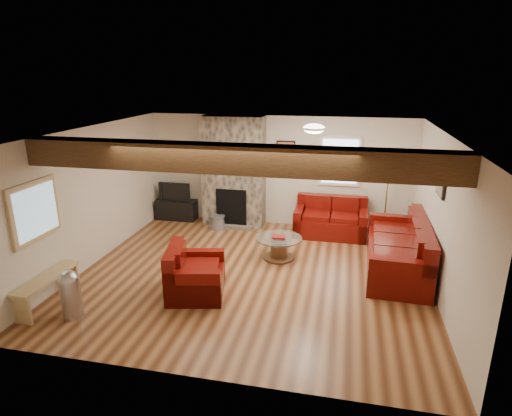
{
  "coord_description": "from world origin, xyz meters",
  "views": [
    {
      "loc": [
        1.5,
        -6.67,
        3.41
      ],
      "look_at": [
        -0.03,
        0.4,
        1.1
      ],
      "focal_mm": 30.0,
      "sensor_mm": 36.0,
      "label": 1
    }
  ],
  "objects_px": {
    "loveseat": "(331,217)",
    "television": "(176,191)",
    "floor_lamp": "(389,172)",
    "coffee_table": "(279,248)",
    "tv_cabinet": "(177,209)",
    "sofa_three": "(398,246)",
    "armchair_red": "(196,271)"
  },
  "relations": [
    {
      "from": "coffee_table",
      "to": "television",
      "type": "relative_size",
      "value": 1.13
    },
    {
      "from": "tv_cabinet",
      "to": "television",
      "type": "height_order",
      "value": "television"
    },
    {
      "from": "television",
      "to": "floor_lamp",
      "type": "distance_m",
      "value": 4.88
    },
    {
      "from": "sofa_three",
      "to": "loveseat",
      "type": "height_order",
      "value": "sofa_three"
    },
    {
      "from": "loveseat",
      "to": "tv_cabinet",
      "type": "bearing_deg",
      "value": 175.75
    },
    {
      "from": "coffee_table",
      "to": "floor_lamp",
      "type": "relative_size",
      "value": 0.54
    },
    {
      "from": "sofa_three",
      "to": "coffee_table",
      "type": "relative_size",
      "value": 2.73
    },
    {
      "from": "armchair_red",
      "to": "coffee_table",
      "type": "height_order",
      "value": "armchair_red"
    },
    {
      "from": "sofa_three",
      "to": "armchair_red",
      "type": "height_order",
      "value": "sofa_three"
    },
    {
      "from": "armchair_red",
      "to": "television",
      "type": "bearing_deg",
      "value": 14.37
    },
    {
      "from": "armchair_red",
      "to": "tv_cabinet",
      "type": "relative_size",
      "value": 1.02
    },
    {
      "from": "loveseat",
      "to": "television",
      "type": "xyz_separation_m",
      "value": [
        -3.68,
        0.3,
        0.3
      ]
    },
    {
      "from": "floor_lamp",
      "to": "sofa_three",
      "type": "bearing_deg",
      "value": -86.87
    },
    {
      "from": "television",
      "to": "armchair_red",
      "type": "bearing_deg",
      "value": -63.13
    },
    {
      "from": "loveseat",
      "to": "floor_lamp",
      "type": "distance_m",
      "value": 1.55
    },
    {
      "from": "tv_cabinet",
      "to": "television",
      "type": "distance_m",
      "value": 0.46
    },
    {
      "from": "loveseat",
      "to": "coffee_table",
      "type": "distance_m",
      "value": 1.73
    },
    {
      "from": "sofa_three",
      "to": "armchair_red",
      "type": "bearing_deg",
      "value": -61.57
    },
    {
      "from": "loveseat",
      "to": "television",
      "type": "height_order",
      "value": "television"
    },
    {
      "from": "coffee_table",
      "to": "floor_lamp",
      "type": "height_order",
      "value": "floor_lamp"
    },
    {
      "from": "television",
      "to": "floor_lamp",
      "type": "height_order",
      "value": "floor_lamp"
    },
    {
      "from": "coffee_table",
      "to": "armchair_red",
      "type": "bearing_deg",
      "value": -123.81
    },
    {
      "from": "sofa_three",
      "to": "television",
      "type": "xyz_separation_m",
      "value": [
        -4.93,
        1.79,
        0.24
      ]
    },
    {
      "from": "floor_lamp",
      "to": "tv_cabinet",
      "type": "bearing_deg",
      "value": 179.94
    },
    {
      "from": "sofa_three",
      "to": "tv_cabinet",
      "type": "relative_size",
      "value": 2.49
    },
    {
      "from": "loveseat",
      "to": "armchair_red",
      "type": "height_order",
      "value": "loveseat"
    },
    {
      "from": "floor_lamp",
      "to": "television",
      "type": "bearing_deg",
      "value": 179.94
    },
    {
      "from": "sofa_three",
      "to": "floor_lamp",
      "type": "bearing_deg",
      "value": -174.55
    },
    {
      "from": "sofa_three",
      "to": "tv_cabinet",
      "type": "distance_m",
      "value": 5.25
    },
    {
      "from": "sofa_three",
      "to": "television",
      "type": "relative_size",
      "value": 3.07
    },
    {
      "from": "loveseat",
      "to": "television",
      "type": "distance_m",
      "value": 3.71
    },
    {
      "from": "sofa_three",
      "to": "coffee_table",
      "type": "bearing_deg",
      "value": -88.47
    }
  ]
}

